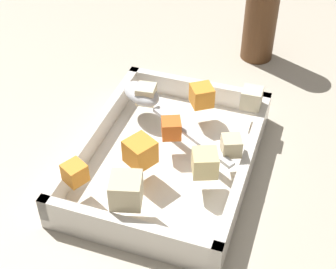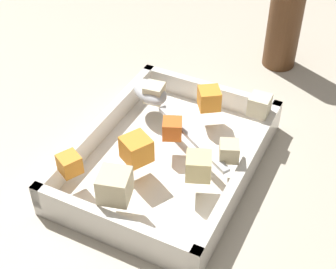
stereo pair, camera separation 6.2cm
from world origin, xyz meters
TOP-DOWN VIEW (x-y plane):
  - ground_plane at (0.00, 0.00)m, footprint 4.00×4.00m
  - baking_dish at (0.01, 0.01)m, footprint 0.28×0.21m
  - carrot_chunk_under_handle at (-0.00, 0.01)m, footprint 0.03×0.03m
  - carrot_chunk_heap_top at (0.06, -0.01)m, footprint 0.04×0.04m
  - carrot_chunk_rim_edge at (0.11, -0.07)m, footprint 0.03×0.03m
  - carrot_chunk_near_spoon at (-0.08, 0.03)m, footprint 0.04×0.04m
  - potato_chunk_corner_nw at (0.01, 0.09)m, footprint 0.03×0.03m
  - potato_chunk_far_left at (0.05, 0.07)m, footprint 0.04×0.04m
  - potato_chunk_front_center at (0.12, -0.00)m, footprint 0.04×0.04m
  - potato_chunk_back_center at (-0.06, -0.04)m, footprint 0.03×0.03m
  - potato_chunk_corner_se at (-0.09, 0.09)m, footprint 0.03×0.03m
  - serving_spoon at (-0.05, -0.04)m, footprint 0.13×0.19m
  - pepper_mill at (-0.29, 0.07)m, footprint 0.05×0.05m

SIDE VIEW (x-z plane):
  - ground_plane at x=0.00m, z-range 0.00..0.00m
  - baking_dish at x=0.01m, z-range -0.01..0.04m
  - serving_spoon at x=-0.05m, z-range 0.04..0.06m
  - potato_chunk_corner_nw at x=0.01m, z-range 0.05..0.07m
  - carrot_chunk_rim_edge at x=0.11m, z-range 0.05..0.07m
  - carrot_chunk_under_handle at x=0.00m, z-range 0.05..0.07m
  - potato_chunk_back_center at x=-0.06m, z-range 0.05..0.07m
  - potato_chunk_corner_se at x=-0.09m, z-range 0.05..0.07m
  - carrot_chunk_near_spoon at x=-0.08m, z-range 0.05..0.07m
  - potato_chunk_far_left at x=0.05m, z-range 0.05..0.07m
  - carrot_chunk_heap_top at x=0.06m, z-range 0.05..0.08m
  - potato_chunk_front_center at x=0.12m, z-range 0.05..0.08m
  - pepper_mill at x=-0.29m, z-range -0.01..0.20m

